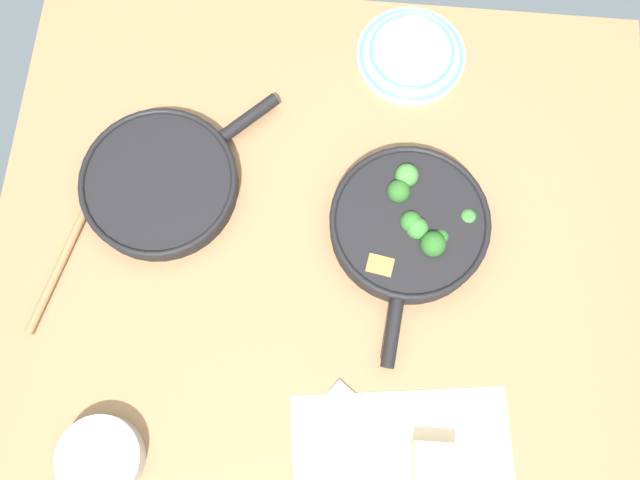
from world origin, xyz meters
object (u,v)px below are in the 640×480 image
Objects in this scene: skillet_broccoli at (410,226)px; dinner_plate_stack at (411,54)px; cheese_block at (435,465)px; skillet_eggs at (161,183)px; prep_bowl_steel at (101,458)px; wooden_spoon at (80,223)px; grater_knife at (421,463)px.

skillet_broccoli is 1.89× the size of dinner_plate_stack.
dinner_plate_stack is at bearing -172.50° from skillet_broccoli.
skillet_broccoli is 0.41m from cheese_block.
cheese_block is at bearing -84.99° from skillet_eggs.
cheese_block is 0.36× the size of dinner_plate_stack.
prep_bowl_steel is at bearing -137.23° from skillet_eggs.
cheese_block is at bearing -104.83° from wooden_spoon.
prep_bowl_steel reaches higher than grater_knife.
dinner_plate_stack reaches higher than wooden_spoon.
cheese_block is 0.55m from prep_bowl_steel.
skillet_eggs is at bearing -5.59° from grater_knife.
skillet_eggs is at bearing -44.59° from wooden_spoon.
wooden_spoon is 2.44× the size of prep_bowl_steel.
skillet_broccoli is 0.66m from prep_bowl_steel.
grater_knife is at bearing 3.97° from prep_bowl_steel.
skillet_broccoli is 0.60m from wooden_spoon.
wooden_spoon is at bearing -146.03° from dinner_plate_stack.
skillet_eggs is at bearing 86.69° from prep_bowl_steel.
skillet_broccoli is at bearing 98.62° from cheese_block.
dinner_plate_stack is at bearing 95.50° from cheese_block.
skillet_eggs reaches higher than cheese_block.
wooden_spoon is at bearing 150.81° from cheese_block.
skillet_eggs is (-0.46, 0.05, -0.01)m from skillet_broccoli.
wooden_spoon is at bearing 167.13° from skillet_eggs.
dinner_plate_stack is 1.53× the size of prep_bowl_steel.
dinner_plate_stack is (0.59, 0.39, 0.00)m from wooden_spoon.
prep_bowl_steel reaches higher than wooden_spoon.
skillet_broccoli is at bearing -72.05° from wooden_spoon.
grater_knife is at bearing -105.48° from wooden_spoon.
grater_knife is 0.02m from cheese_block.
wooden_spoon is 4.45× the size of cheese_block.
prep_bowl_steel is (-0.49, -0.44, -0.01)m from skillet_broccoli.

